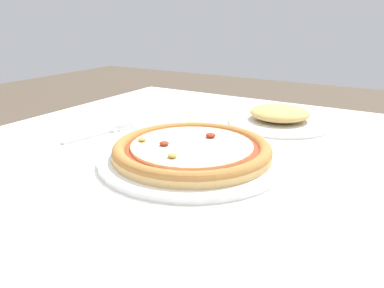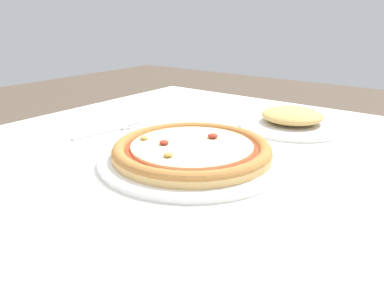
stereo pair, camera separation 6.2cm
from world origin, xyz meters
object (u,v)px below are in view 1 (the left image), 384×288
at_px(dining_table, 294,237).
at_px(side_plate, 279,117).
at_px(pizza_plate, 192,152).
at_px(fork, 102,133).

relative_size(dining_table, side_plate, 5.80).
relative_size(dining_table, pizza_plate, 4.19).
xyz_separation_m(fork, side_plate, (0.29, 0.26, 0.01)).
xyz_separation_m(pizza_plate, fork, (-0.24, 0.03, -0.01)).
relative_size(pizza_plate, side_plate, 1.38).
height_order(fork, side_plate, side_plate).
bearing_deg(side_plate, dining_table, -66.69).
bearing_deg(fork, pizza_plate, -7.64).
bearing_deg(dining_table, fork, 173.68).
distance_m(pizza_plate, side_plate, 0.30).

